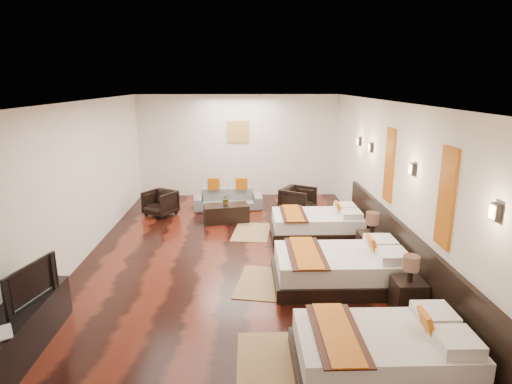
{
  "coord_description": "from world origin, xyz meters",
  "views": [
    {
      "loc": [
        0.18,
        -7.08,
        3.13
      ],
      "look_at": [
        0.39,
        0.79,
        1.1
      ],
      "focal_mm": 30.12,
      "sensor_mm": 36.0,
      "label": 1
    }
  ],
  "objects_px": {
    "figurine": "(41,271)",
    "table_plant": "(226,199)",
    "tv_console": "(20,331)",
    "tv": "(26,283)",
    "coffee_table": "(226,213)",
    "nightstand_a": "(408,292)",
    "sofa": "(228,199)",
    "nightstand_b": "(371,243)",
    "armchair_right": "(298,201)",
    "bed_far": "(318,224)",
    "bed_mid": "(341,268)",
    "armchair_left": "(160,203)",
    "bed_near": "(384,352)"
  },
  "relations": [
    {
      "from": "figurine",
      "to": "table_plant",
      "type": "xyz_separation_m",
      "value": [
        2.25,
        4.19,
        -0.2
      ]
    },
    {
      "from": "tv_console",
      "to": "tv",
      "type": "xyz_separation_m",
      "value": [
        0.05,
        0.19,
        0.52
      ]
    },
    {
      "from": "tv_console",
      "to": "coffee_table",
      "type": "distance_m",
      "value": 5.35
    },
    {
      "from": "nightstand_a",
      "to": "tv_console",
      "type": "distance_m",
      "value": 5.01
    },
    {
      "from": "tv_console",
      "to": "tv",
      "type": "bearing_deg",
      "value": 74.89
    },
    {
      "from": "coffee_table",
      "to": "sofa",
      "type": "bearing_deg",
      "value": 90.0
    },
    {
      "from": "nightstand_b",
      "to": "armchair_right",
      "type": "distance_m",
      "value": 2.9
    },
    {
      "from": "sofa",
      "to": "tv",
      "type": "bearing_deg",
      "value": -115.86
    },
    {
      "from": "tv",
      "to": "bed_far",
      "type": "bearing_deg",
      "value": -34.21
    },
    {
      "from": "figurine",
      "to": "armchair_right",
      "type": "xyz_separation_m",
      "value": [
        3.96,
        4.69,
        -0.39
      ]
    },
    {
      "from": "bed_mid",
      "to": "tv_console",
      "type": "bearing_deg",
      "value": -158.41
    },
    {
      "from": "armchair_left",
      "to": "armchair_right",
      "type": "distance_m",
      "value": 3.31
    },
    {
      "from": "bed_mid",
      "to": "armchair_left",
      "type": "xyz_separation_m",
      "value": [
        -3.55,
        3.74,
        0.03
      ]
    },
    {
      "from": "nightstand_b",
      "to": "coffee_table",
      "type": "distance_m",
      "value": 3.49
    },
    {
      "from": "bed_near",
      "to": "bed_far",
      "type": "height_order",
      "value": "bed_near"
    },
    {
      "from": "nightstand_a",
      "to": "tv",
      "type": "relative_size",
      "value": 0.97
    },
    {
      "from": "bed_mid",
      "to": "tv",
      "type": "height_order",
      "value": "tv"
    },
    {
      "from": "armchair_left",
      "to": "tv_console",
      "type": "bearing_deg",
      "value": -64.6
    },
    {
      "from": "sofa",
      "to": "armchair_right",
      "type": "bearing_deg",
      "value": -22.22
    },
    {
      "from": "nightstand_b",
      "to": "armchair_left",
      "type": "xyz_separation_m",
      "value": [
        -4.3,
        2.76,
        -0.01
      ]
    },
    {
      "from": "tv",
      "to": "figurine",
      "type": "bearing_deg",
      "value": 19.72
    },
    {
      "from": "sofa",
      "to": "table_plant",
      "type": "relative_size",
      "value": 6.9
    },
    {
      "from": "sofa",
      "to": "armchair_left",
      "type": "bearing_deg",
      "value": -167.46
    },
    {
      "from": "bed_near",
      "to": "table_plant",
      "type": "distance_m",
      "value": 5.71
    },
    {
      "from": "armchair_right",
      "to": "coffee_table",
      "type": "distance_m",
      "value": 1.79
    },
    {
      "from": "bed_near",
      "to": "nightstand_a",
      "type": "xyz_separation_m",
      "value": [
        0.75,
        1.29,
        0.04
      ]
    },
    {
      "from": "nightstand_a",
      "to": "nightstand_b",
      "type": "height_order",
      "value": "nightstand_b"
    },
    {
      "from": "bed_far",
      "to": "tv_console",
      "type": "height_order",
      "value": "bed_far"
    },
    {
      "from": "nightstand_a",
      "to": "nightstand_b",
      "type": "distance_m",
      "value": 1.84
    },
    {
      "from": "bed_mid",
      "to": "tv",
      "type": "distance_m",
      "value": 4.43
    },
    {
      "from": "bed_near",
      "to": "nightstand_b",
      "type": "relative_size",
      "value": 2.21
    },
    {
      "from": "sofa",
      "to": "bed_mid",
      "type": "bearing_deg",
      "value": -70.13
    },
    {
      "from": "nightstand_b",
      "to": "figurine",
      "type": "bearing_deg",
      "value": -158.3
    },
    {
      "from": "table_plant",
      "to": "sofa",
      "type": "bearing_deg",
      "value": 89.96
    },
    {
      "from": "bed_far",
      "to": "nightstand_b",
      "type": "bearing_deg",
      "value": -59.23
    },
    {
      "from": "tv_console",
      "to": "tv",
      "type": "height_order",
      "value": "tv"
    },
    {
      "from": "tv_console",
      "to": "armchair_right",
      "type": "xyz_separation_m",
      "value": [
        3.96,
        5.36,
        0.06
      ]
    },
    {
      "from": "table_plant",
      "to": "bed_far",
      "type": "bearing_deg",
      "value": -26.34
    },
    {
      "from": "bed_far",
      "to": "tv",
      "type": "bearing_deg",
      "value": -138.1
    },
    {
      "from": "bed_near",
      "to": "nightstand_a",
      "type": "bearing_deg",
      "value": 59.88
    },
    {
      "from": "nightstand_a",
      "to": "tv_console",
      "type": "bearing_deg",
      "value": -170.82
    },
    {
      "from": "bed_far",
      "to": "nightstand_a",
      "type": "height_order",
      "value": "nightstand_a"
    },
    {
      "from": "tv",
      "to": "sofa",
      "type": "xyz_separation_m",
      "value": [
        2.2,
        5.71,
        -0.55
      ]
    },
    {
      "from": "sofa",
      "to": "coffee_table",
      "type": "relative_size",
      "value": 1.7
    },
    {
      "from": "armchair_right",
      "to": "tv_console",
      "type": "bearing_deg",
      "value": 174.6
    },
    {
      "from": "bed_far",
      "to": "bed_near",
      "type": "bearing_deg",
      "value": -89.99
    },
    {
      "from": "tv",
      "to": "coffee_table",
      "type": "xyz_separation_m",
      "value": [
        2.2,
        4.66,
        -0.6
      ]
    },
    {
      "from": "figurine",
      "to": "coffee_table",
      "type": "relative_size",
      "value": 0.35
    },
    {
      "from": "bed_mid",
      "to": "nightstand_a",
      "type": "bearing_deg",
      "value": -49.02
    },
    {
      "from": "sofa",
      "to": "armchair_left",
      "type": "xyz_separation_m",
      "value": [
        -1.6,
        -0.5,
        0.05
      ]
    }
  ]
}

